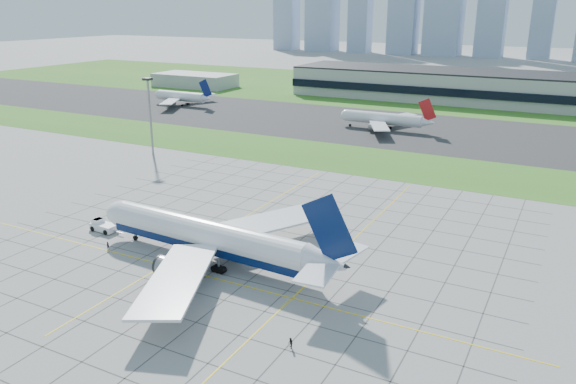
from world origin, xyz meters
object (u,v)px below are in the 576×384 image
(airliner, at_px, (209,237))
(pushback_tug, at_px, (103,226))
(crew_near, at_px, (108,246))
(distant_jet_0, at_px, (182,97))
(distant_jet_1, at_px, (384,119))
(crew_far, at_px, (290,343))
(light_mast, at_px, (149,106))

(airliner, relative_size, pushback_tug, 6.41)
(crew_near, distance_m, distant_jet_0, 179.51)
(crew_near, bearing_deg, distant_jet_1, 2.45)
(distant_jet_1, bearing_deg, pushback_tug, -98.79)
(crew_near, height_order, crew_far, crew_far)
(distant_jet_0, bearing_deg, crew_far, -48.14)
(pushback_tug, distance_m, crew_near, 11.03)
(airliner, distance_m, crew_far, 33.95)
(airliner, bearing_deg, distant_jet_1, 97.28)
(distant_jet_0, relative_size, distant_jet_1, 1.00)
(pushback_tug, bearing_deg, airliner, -0.31)
(pushback_tug, relative_size, distant_jet_1, 0.22)
(crew_near, relative_size, distant_jet_0, 0.04)
(airliner, bearing_deg, crew_near, -163.59)
(airliner, height_order, crew_far, airliner)
(distant_jet_1, bearing_deg, airliner, -85.90)
(crew_near, bearing_deg, light_mast, 41.47)
(light_mast, relative_size, distant_jet_0, 0.60)
(airliner, xyz_separation_m, pushback_tug, (-30.50, 1.86, -3.92))
(airliner, xyz_separation_m, distant_jet_1, (-9.75, 136.04, -0.57))
(distant_jet_0, bearing_deg, pushback_tug, -58.15)
(light_mast, height_order, crew_near, light_mast)
(pushback_tug, bearing_deg, crew_far, -16.65)
(airliner, relative_size, crew_far, 35.17)
(crew_near, xyz_separation_m, crew_far, (49.73, -13.96, 0.03))
(distant_jet_1, bearing_deg, crew_near, -94.96)
(distant_jet_0, bearing_deg, airliner, -50.54)
(distant_jet_0, bearing_deg, crew_near, -57.03)
(light_mast, xyz_separation_m, distant_jet_0, (-52.82, 84.21, -11.70))
(crew_near, distance_m, crew_far, 51.65)
(pushback_tug, distance_m, distant_jet_0, 169.02)
(light_mast, bearing_deg, crew_far, -40.34)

